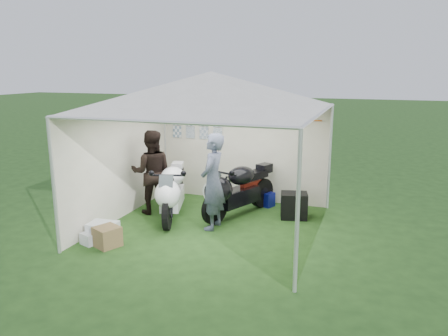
{
  "coord_description": "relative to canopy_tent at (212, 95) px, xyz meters",
  "views": [
    {
      "loc": [
        2.91,
        -7.58,
        3.04
      ],
      "look_at": [
        0.13,
        0.35,
        1.13
      ],
      "focal_mm": 35.0,
      "sensor_mm": 36.0,
      "label": 1
    }
  ],
  "objects": [
    {
      "name": "ground",
      "position": [
        0.0,
        -0.03,
        -2.58
      ],
      "size": [
        80.0,
        80.0,
        0.0
      ],
      "primitive_type": "plane",
      "color": "#1F4016",
      "rests_on": "ground"
    },
    {
      "name": "canopy_tent",
      "position": [
        0.0,
        0.0,
        0.0
      ],
      "size": [
        5.66,
        5.66,
        3.0
      ],
      "color": "silver",
      "rests_on": "ground"
    },
    {
      "name": "motorcycle_white",
      "position": [
        -0.96,
        0.19,
        -1.97
      ],
      "size": [
        0.97,
        2.14,
        1.09
      ],
      "rotation": [
        0.0,
        0.0,
        0.31
      ],
      "color": "black",
      "rests_on": "ground"
    },
    {
      "name": "motorcycle_black",
      "position": [
        0.24,
        0.76,
        -1.97
      ],
      "size": [
        1.11,
        2.07,
        1.08
      ],
      "rotation": [
        0.0,
        0.0,
        -0.4
      ],
      "color": "black",
      "rests_on": "ground"
    },
    {
      "name": "paddock_stand",
      "position": [
        0.63,
        1.67,
        -2.41
      ],
      "size": [
        0.5,
        0.41,
        0.32
      ],
      "primitive_type": "cube",
      "rotation": [
        0.0,
        0.0,
        -0.4
      ],
      "color": "#161EB5",
      "rests_on": "ground"
    },
    {
      "name": "person_dark_jacket",
      "position": [
        -1.53,
        0.4,
        -1.68
      ],
      "size": [
        1.07,
        0.97,
        1.8
      ],
      "primitive_type": "imported",
      "rotation": [
        0.0,
        0.0,
        3.56
      ],
      "color": "black",
      "rests_on": "ground"
    },
    {
      "name": "person_blue_jacket",
      "position": [
        0.03,
        -0.06,
        -1.64
      ],
      "size": [
        0.45,
        0.69,
        1.87
      ],
      "primitive_type": "imported",
      "rotation": [
        0.0,
        0.0,
        -1.56
      ],
      "color": "slate",
      "rests_on": "ground"
    },
    {
      "name": "equipment_box",
      "position": [
        1.42,
        1.06,
        -2.31
      ],
      "size": [
        0.62,
        0.54,
        0.54
      ],
      "primitive_type": "cube",
      "rotation": [
        0.0,
        0.0,
        0.24
      ],
      "color": "black",
      "rests_on": "ground"
    },
    {
      "name": "crate_0",
      "position": [
        -1.63,
        -1.3,
        -2.41
      ],
      "size": [
        0.53,
        0.43,
        0.33
      ],
      "primitive_type": "cube",
      "rotation": [
        0.0,
        0.0,
        0.08
      ],
      "color": "silver",
      "rests_on": "ground"
    },
    {
      "name": "crate_1",
      "position": [
        -1.4,
        -1.51,
        -2.4
      ],
      "size": [
        0.52,
        0.52,
        0.35
      ],
      "primitive_type": "cube",
      "rotation": [
        0.0,
        0.0,
        -0.43
      ],
      "color": "brown",
      "rests_on": "ground"
    },
    {
      "name": "crate_2",
      "position": [
        -1.75,
        -1.54,
        -2.47
      ],
      "size": [
        0.34,
        0.32,
        0.21
      ],
      "primitive_type": "cube",
      "rotation": [
        0.0,
        0.0,
        -0.34
      ],
      "color": "silver",
      "rests_on": "ground"
    }
  ]
}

